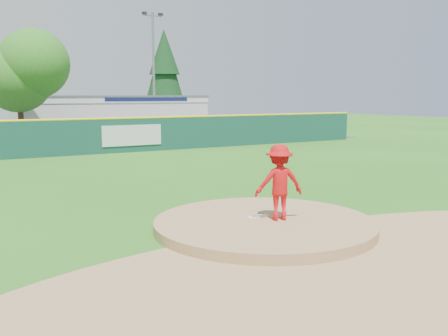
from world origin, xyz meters
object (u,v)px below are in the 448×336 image
van (121,137)px  deciduous_tree (18,76)px  pitcher (279,182)px  light_pole_right (154,68)px  pool_building_grp (108,115)px  conifer_tree (164,72)px

van → deciduous_tree: (-5.46, 3.81, 3.91)m
pitcher → light_pole_right: bearing=-89.8°
pool_building_grp → deciduous_tree: deciduous_tree is taller
pitcher → pool_building_grp: bearing=-83.2°
pitcher → conifer_tree: (12.68, 36.15, 4.35)m
van → pitcher: bearing=-177.8°
conifer_tree → van: bearing=-122.8°
van → conifer_tree: size_ratio=0.47×
pitcher → conifer_tree: conifer_tree is taller
light_pole_right → van: bearing=-125.4°
conifer_tree → light_pole_right: (-4.00, -7.00, 0.00)m
van → conifer_tree: bearing=-22.2°
deciduous_tree → light_pole_right: bearing=20.0°
pitcher → van: bearing=-81.6°
conifer_tree → deciduous_tree: bearing=-143.7°
deciduous_tree → van: bearing=-35.0°
light_pole_right → pool_building_grp: bearing=135.1°
pitcher → van: 21.57m
conifer_tree → light_pole_right: size_ratio=0.95×
van → deciduous_tree: size_ratio=0.61×
deciduous_tree → conifer_tree: 18.63m
pool_building_grp → light_pole_right: size_ratio=1.52×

